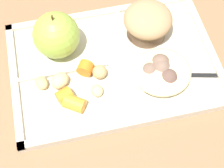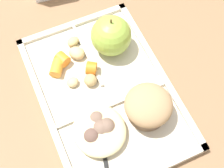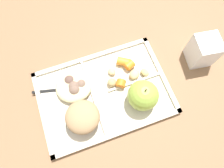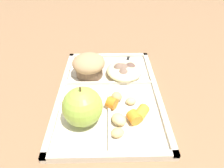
% 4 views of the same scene
% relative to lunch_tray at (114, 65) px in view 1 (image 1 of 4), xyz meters
% --- Properties ---
extents(ground, '(6.00, 6.00, 0.00)m').
position_rel_lunch_tray_xyz_m(ground, '(0.00, -0.00, -0.01)').
color(ground, '#846042').
extents(lunch_tray, '(0.38, 0.26, 0.02)m').
position_rel_lunch_tray_xyz_m(lunch_tray, '(0.00, 0.00, 0.00)').
color(lunch_tray, beige).
rests_on(lunch_tray, ground).
extents(green_apple, '(0.08, 0.08, 0.09)m').
position_rel_lunch_tray_xyz_m(green_apple, '(-0.09, 0.06, 0.05)').
color(green_apple, '#93B742').
rests_on(green_apple, lunch_tray).
extents(bran_muffin, '(0.09, 0.09, 0.06)m').
position_rel_lunch_tray_xyz_m(bran_muffin, '(0.08, 0.06, 0.04)').
color(bran_muffin, brown).
rests_on(bran_muffin, lunch_tray).
extents(carrot_slice_small, '(0.03, 0.03, 0.03)m').
position_rel_lunch_tray_xyz_m(carrot_slice_small, '(-0.10, -0.05, 0.02)').
color(carrot_slice_small, orange).
rests_on(carrot_slice_small, lunch_tray).
extents(carrot_slice_center, '(0.04, 0.04, 0.02)m').
position_rel_lunch_tray_xyz_m(carrot_slice_center, '(-0.08, -0.07, 0.02)').
color(carrot_slice_center, orange).
rests_on(carrot_slice_center, lunch_tray).
extents(carrot_slice_near_corner, '(0.03, 0.03, 0.03)m').
position_rel_lunch_tray_xyz_m(carrot_slice_near_corner, '(-0.05, -0.01, 0.02)').
color(carrot_slice_near_corner, orange).
rests_on(carrot_slice_near_corner, lunch_tray).
extents(potato_chunk_browned, '(0.02, 0.03, 0.02)m').
position_rel_lunch_tray_xyz_m(potato_chunk_browned, '(-0.04, -0.05, 0.01)').
color(potato_chunk_browned, tan).
rests_on(potato_chunk_browned, lunch_tray).
extents(potato_chunk_golden, '(0.04, 0.04, 0.02)m').
position_rel_lunch_tray_xyz_m(potato_chunk_golden, '(-0.10, -0.02, 0.02)').
color(potato_chunk_golden, tan).
rests_on(potato_chunk_golden, lunch_tray).
extents(potato_chunk_corner, '(0.03, 0.03, 0.02)m').
position_rel_lunch_tray_xyz_m(potato_chunk_corner, '(-0.03, -0.02, 0.02)').
color(potato_chunk_corner, tan).
rests_on(potato_chunk_corner, lunch_tray).
extents(potato_chunk_wedge, '(0.03, 0.03, 0.02)m').
position_rel_lunch_tray_xyz_m(potato_chunk_wedge, '(-0.13, -0.02, 0.01)').
color(potato_chunk_wedge, tan).
rests_on(potato_chunk_wedge, lunch_tray).
extents(egg_noodle_pile, '(0.10, 0.10, 0.03)m').
position_rel_lunch_tray_xyz_m(egg_noodle_pile, '(0.08, -0.04, 0.02)').
color(egg_noodle_pile, beige).
rests_on(egg_noodle_pile, lunch_tray).
extents(meatball_center, '(0.04, 0.04, 0.04)m').
position_rel_lunch_tray_xyz_m(meatball_center, '(0.08, -0.04, 0.02)').
color(meatball_center, '#755B4C').
rests_on(meatball_center, lunch_tray).
extents(meatball_back, '(0.03, 0.03, 0.03)m').
position_rel_lunch_tray_xyz_m(meatball_back, '(0.06, -0.04, 0.02)').
color(meatball_back, '#755B4C').
rests_on(meatball_back, lunch_tray).
extents(meatball_side, '(0.04, 0.04, 0.04)m').
position_rel_lunch_tray_xyz_m(meatball_side, '(0.08, -0.06, 0.02)').
color(meatball_side, brown).
rests_on(meatball_side, lunch_tray).
extents(meatball_front, '(0.04, 0.04, 0.04)m').
position_rel_lunch_tray_xyz_m(meatball_front, '(0.08, -0.03, 0.02)').
color(meatball_front, '#755B4C').
rests_on(meatball_front, lunch_tray).
extents(plastic_fork, '(0.15, 0.05, 0.00)m').
position_rel_lunch_tray_xyz_m(plastic_fork, '(0.11, -0.05, 0.01)').
color(plastic_fork, black).
rests_on(plastic_fork, lunch_tray).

